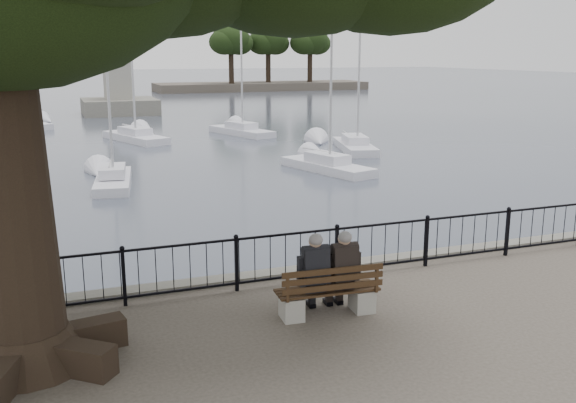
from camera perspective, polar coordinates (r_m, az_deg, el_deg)
name	(u,v)px	position (r m, az deg, el deg)	size (l,w,h in m)	color
harbor	(279,300)	(12.81, -0.79, -8.71)	(260.00, 260.00, 1.20)	#5F5C55
railing	(288,256)	(12.01, 0.00, -4.84)	(22.06, 0.06, 1.00)	black
bench	(328,297)	(10.72, 3.60, -8.50)	(1.75, 0.63, 0.91)	gray
person_left	(313,277)	(10.61, 2.21, -6.73)	(0.44, 0.73, 1.44)	black
person_right	(341,274)	(10.77, 4.75, -6.45)	(0.44, 0.73, 1.44)	black
lion_monument	(119,87)	(58.51, -14.83, 9.80)	(6.25, 6.25, 9.16)	#5F5C55
sailboat_b	(113,178)	(26.84, -15.29, 2.04)	(1.99, 4.92, 10.11)	silver
sailboat_c	(327,165)	(29.16, 3.51, 3.28)	(2.82, 5.40, 9.28)	silver
sailboat_d	(355,145)	(35.60, 5.96, 5.03)	(2.88, 5.71, 9.89)	silver
sailboat_f	(135,136)	(40.21, -13.43, 5.71)	(3.44, 5.96, 11.52)	silver
sailboat_g	(241,130)	(42.34, -4.18, 6.35)	(3.20, 5.77, 9.86)	silver
sailboat_h	(27,122)	(50.06, -22.22, 6.54)	(3.61, 5.70, 12.72)	silver
far_shore	(266,62)	(92.51, -1.94, 12.33)	(30.00, 8.60, 9.18)	#403A33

